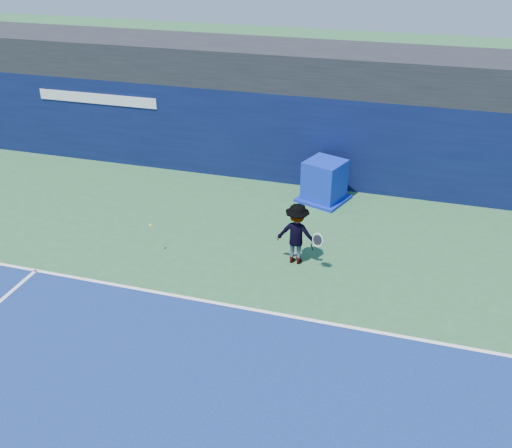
{
  "coord_description": "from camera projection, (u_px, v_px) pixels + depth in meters",
  "views": [
    {
      "loc": [
        3.79,
        -7.04,
        7.9
      ],
      "look_at": [
        0.17,
        5.2,
        1.0
      ],
      "focal_mm": 40.0,
      "sensor_mm": 36.0,
      "label": 1
    }
  ],
  "objects": [
    {
      "name": "baseline",
      "position": [
        222.0,
        304.0,
        13.17
      ],
      "size": [
        24.0,
        0.1,
        0.01
      ],
      "primitive_type": "cube",
      "color": "white",
      "rests_on": "ground"
    },
    {
      "name": "tennis_player",
      "position": [
        297.0,
        234.0,
        14.43
      ],
      "size": [
        1.28,
        0.71,
        1.64
      ],
      "color": "white",
      "rests_on": "ground"
    },
    {
      "name": "tennis_ball",
      "position": [
        151.0,
        225.0,
        14.78
      ],
      "size": [
        0.07,
        0.07,
        0.07
      ],
      "color": "#CAE919",
      "rests_on": "ground"
    },
    {
      "name": "stadium_band",
      "position": [
        306.0,
        66.0,
        18.63
      ],
      "size": [
        36.0,
        3.0,
        1.2
      ],
      "primitive_type": "cube",
      "color": "black",
      "rests_on": "back_wall_assembly"
    },
    {
      "name": "ground",
      "position": [
        168.0,
        397.0,
        10.64
      ],
      "size": [
        80.0,
        80.0,
        0.0
      ],
      "primitive_type": "plane",
      "color": "#2A5E35",
      "rests_on": "ground"
    },
    {
      "name": "equipment_cart",
      "position": [
        324.0,
        182.0,
        17.76
      ],
      "size": [
        1.74,
        1.74,
        1.31
      ],
      "color": "#0C23A9",
      "rests_on": "ground"
    },
    {
      "name": "back_wall_assembly",
      "position": [
        297.0,
        137.0,
        18.79
      ],
      "size": [
        36.0,
        1.03,
        3.0
      ],
      "color": "#0A1238",
      "rests_on": "ground"
    }
  ]
}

